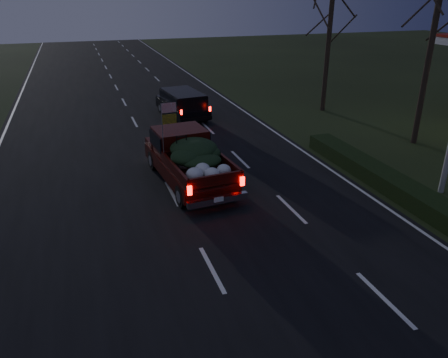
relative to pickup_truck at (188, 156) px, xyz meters
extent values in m
plane|color=black|center=(-0.87, -5.90, -1.06)|extent=(120.00, 120.00, 0.00)
cube|color=black|center=(-0.87, -5.90, -1.05)|extent=(14.00, 120.00, 0.02)
cube|color=black|center=(6.93, -2.90, -0.76)|extent=(1.00, 10.00, 0.60)
cylinder|color=black|center=(11.63, 1.10, 3.19)|extent=(0.28, 0.28, 8.50)
cylinder|color=black|center=(10.63, 8.10, 2.44)|extent=(0.28, 0.28, 7.00)
cube|color=#3F0D08|center=(0.00, 0.02, -0.44)|extent=(2.53, 5.37, 0.57)
cube|color=#3F0D08|center=(-0.09, 0.96, 0.34)|extent=(2.07, 1.83, 0.94)
cube|color=black|center=(-0.09, 0.96, 0.45)|extent=(2.16, 1.74, 0.57)
cube|color=#3F0D08|center=(0.11, -1.33, -0.13)|extent=(2.18, 3.08, 0.06)
ellipsoid|color=black|center=(0.12, -0.80, 0.34)|extent=(1.83, 2.02, 0.63)
cylinder|color=gray|center=(-0.94, -0.06, 1.07)|extent=(0.03, 0.03, 2.08)
cube|color=red|center=(-0.66, -0.04, 1.94)|extent=(0.54, 0.07, 0.35)
cube|color=gold|center=(-0.66, -0.04, 1.52)|extent=(0.54, 0.07, 0.35)
cube|color=black|center=(1.95, 9.23, -0.49)|extent=(2.33, 4.60, 0.55)
cube|color=black|center=(1.98, 9.00, 0.13)|extent=(2.08, 3.40, 0.74)
cube|color=black|center=(1.98, 9.00, 0.21)|extent=(2.17, 3.32, 0.44)
camera|label=1|loc=(-3.66, -15.25, 5.82)|focal=35.00mm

